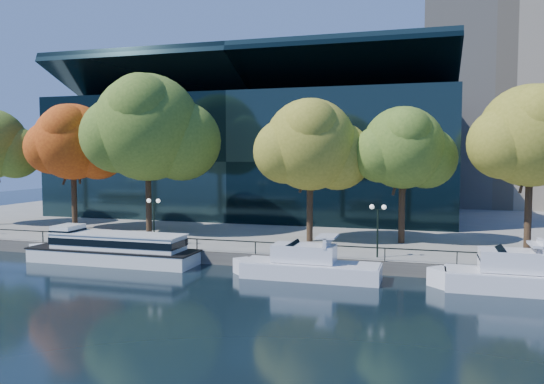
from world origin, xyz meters
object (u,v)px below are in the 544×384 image
(tree_3, at_px, (312,146))
(lamp_2, at_px, (378,218))
(tree_4, at_px, (405,150))
(tree_5, at_px, (533,138))
(lamp_1, at_px, (154,211))
(tree_1, at_px, (74,143))
(cruiser_far, at_px, (514,275))
(tour_boat, at_px, (109,247))
(cruiser_near, at_px, (305,265))
(tree_2, at_px, (149,130))

(tree_3, distance_m, lamp_2, 10.34)
(tree_4, xyz_separation_m, tree_5, (9.99, -1.13, 0.88))
(tree_4, relative_size, lamp_1, 2.98)
(tree_1, distance_m, lamp_2, 33.25)
(cruiser_far, xyz_separation_m, tree_4, (-7.42, 11.22, 8.15))
(tour_boat, bearing_deg, tree_5, 16.04)
(cruiser_far, height_order, lamp_2, lamp_2)
(cruiser_near, xyz_separation_m, tree_1, (-27.26, 10.98, 8.99))
(tree_1, distance_m, tree_2, 9.41)
(tour_boat, height_order, lamp_1, lamp_1)
(cruiser_far, distance_m, tree_2, 34.74)
(tour_boat, distance_m, cruiser_near, 16.55)
(cruiser_near, relative_size, tree_3, 0.85)
(lamp_1, bearing_deg, cruiser_far, -8.07)
(tree_3, distance_m, lamp_1, 14.93)
(cruiser_near, bearing_deg, tree_4, 61.01)
(tree_2, height_order, tree_4, tree_2)
(lamp_1, xyz_separation_m, lamp_2, (18.93, 0.00, 0.00))
(tour_boat, distance_m, tree_1, 17.18)
(tree_1, xyz_separation_m, tree_3, (25.57, -0.97, -0.44))
(cruiser_far, bearing_deg, lamp_2, 156.25)
(tree_5, xyz_separation_m, lamp_1, (-30.49, -6.13, -6.15))
(tour_boat, bearing_deg, cruiser_near, -2.68)
(tree_1, bearing_deg, lamp_1, -27.90)
(cruiser_near, bearing_deg, tree_2, 150.55)
(tree_3, height_order, lamp_1, tree_3)
(cruiser_near, relative_size, tree_2, 0.69)
(cruiser_far, bearing_deg, tree_1, 165.15)
(cruiser_near, height_order, tree_2, tree_2)
(tree_4, bearing_deg, lamp_2, -102.22)
(cruiser_near, relative_size, tree_5, 0.81)
(cruiser_near, height_order, tree_3, tree_3)
(tree_2, relative_size, lamp_1, 3.89)
(tour_boat, xyz_separation_m, tree_2, (-1.44, 9.37, 9.97))
(tree_1, bearing_deg, tour_boat, -43.54)
(cruiser_near, xyz_separation_m, lamp_1, (-14.22, 4.07, 3.00))
(tree_5, xyz_separation_m, lamp_2, (-11.56, -6.13, -6.15))
(tree_1, relative_size, lamp_1, 3.25)
(tree_3, xyz_separation_m, tree_5, (17.96, 0.19, 0.61))
(tree_2, distance_m, tree_5, 34.26)
(tour_boat, bearing_deg, tree_2, 98.76)
(tour_boat, height_order, tree_3, tree_3)
(tree_2, height_order, tree_3, tree_2)
(tree_2, bearing_deg, tour_boat, -81.24)
(tour_boat, height_order, cruiser_near, cruiser_near)
(tour_boat, bearing_deg, tree_3, 31.91)
(tree_2, xyz_separation_m, lamp_2, (22.68, -6.07, -7.25))
(tree_3, height_order, tree_5, tree_5)
(cruiser_far, height_order, tree_5, tree_5)
(cruiser_near, distance_m, tree_4, 15.37)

